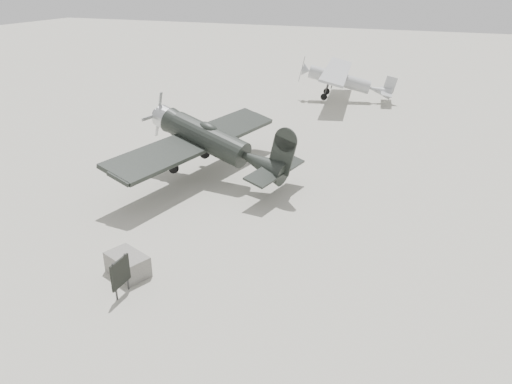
% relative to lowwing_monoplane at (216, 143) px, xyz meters
% --- Properties ---
extents(ground, '(160.00, 160.00, 0.00)m').
position_rel_lowwing_monoplane_xyz_m(ground, '(5.21, -3.94, -1.91)').
color(ground, '#9B978A').
rests_on(ground, ground).
extents(lowwing_monoplane, '(8.09, 11.24, 3.61)m').
position_rel_lowwing_monoplane_xyz_m(lowwing_monoplane, '(0.00, 0.00, 0.00)').
color(lowwing_monoplane, black).
rests_on(lowwing_monoplane, ground).
extents(highwing_monoplane, '(7.49, 10.51, 2.97)m').
position_rel_lowwing_monoplane_xyz_m(highwing_monoplane, '(2.03, 18.76, -0.05)').
color(highwing_monoplane, '#939598').
rests_on(highwing_monoplane, ground).
extents(equipment_block, '(1.70, 1.39, 0.74)m').
position_rel_lowwing_monoplane_xyz_m(equipment_block, '(0.90, -8.75, -1.54)').
color(equipment_block, '#66625E').
rests_on(equipment_block, ground).
extents(sign_board, '(0.07, 0.91, 1.32)m').
position_rel_lowwing_monoplane_xyz_m(sign_board, '(1.43, -9.81, -1.12)').
color(sign_board, '#333333').
rests_on(sign_board, ground).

